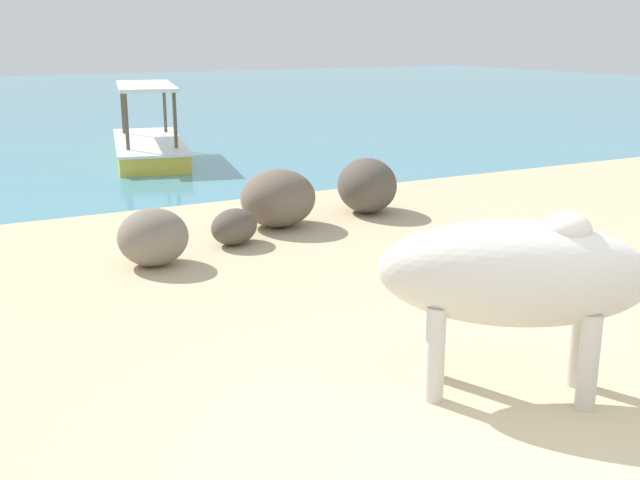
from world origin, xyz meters
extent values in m
cube|color=teal|center=(0.00, 22.00, 0.00)|extent=(60.00, 36.00, 0.03)
cylinder|color=beige|center=(0.75, 0.84, 0.33)|extent=(0.12, 0.12, 0.59)
cylinder|color=beige|center=(0.56, 0.57, 0.33)|extent=(0.12, 0.12, 0.59)
cylinder|color=beige|center=(0.03, 1.35, 0.33)|extent=(0.12, 0.12, 0.59)
cylinder|color=beige|center=(-0.16, 1.08, 0.33)|extent=(0.12, 0.12, 0.59)
ellipsoid|color=beige|center=(0.30, 0.96, 0.80)|extent=(1.65, 1.42, 0.64)
ellipsoid|color=beige|center=(0.53, 0.80, 1.08)|extent=(0.39, 0.38, 0.21)
ellipsoid|color=brown|center=(2.11, 5.58, 0.37)|extent=(1.06, 1.16, 0.66)
ellipsoid|color=#6B5B4C|center=(0.85, 5.44, 0.37)|extent=(1.25, 1.25, 0.65)
ellipsoid|color=gray|center=(-0.84, 4.61, 0.31)|extent=(0.95, 0.95, 0.54)
ellipsoid|color=brown|center=(0.12, 4.95, 0.23)|extent=(0.74, 0.71, 0.37)
cube|color=gold|center=(0.97, 11.09, 0.16)|extent=(1.86, 3.75, 0.28)
cube|color=white|center=(0.97, 11.09, 0.32)|extent=(1.93, 3.84, 0.04)
cylinder|color=brown|center=(1.11, 9.95, 0.77)|extent=(0.06, 0.06, 0.95)
cylinder|color=brown|center=(0.36, 10.12, 0.77)|extent=(0.06, 0.06, 0.95)
cylinder|color=brown|center=(1.58, 12.06, 0.77)|extent=(0.06, 0.06, 0.95)
cylinder|color=brown|center=(0.83, 12.23, 0.77)|extent=(0.06, 0.06, 0.95)
cube|color=silver|center=(0.97, 11.09, 1.28)|extent=(1.46, 2.66, 0.06)
camera|label=1|loc=(-2.76, -2.36, 2.19)|focal=43.49mm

